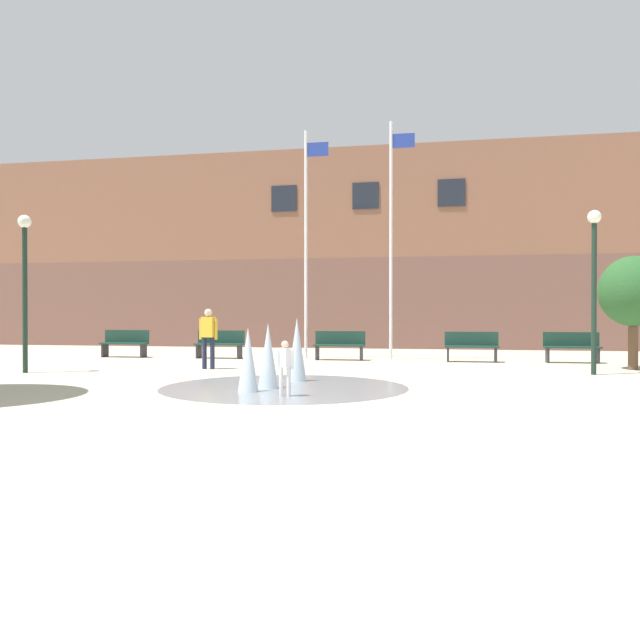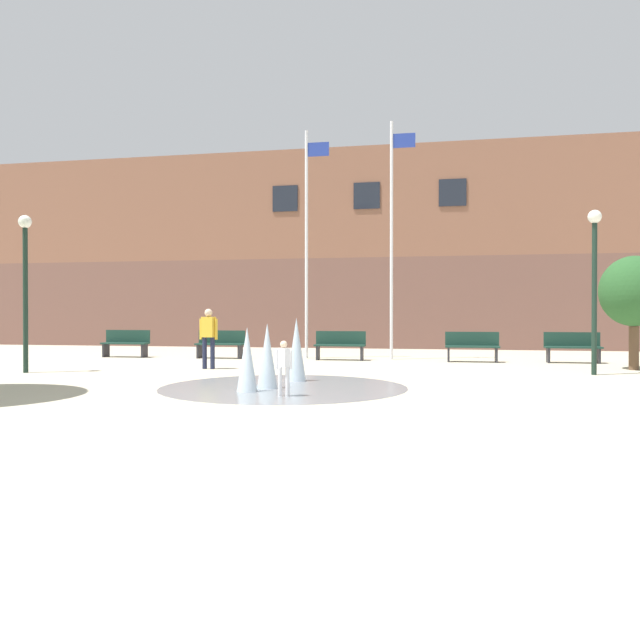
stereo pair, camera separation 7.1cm
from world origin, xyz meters
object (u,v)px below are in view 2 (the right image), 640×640
at_px(child_running, 284,364).
at_px(adult_watching, 209,334).
at_px(park_bench_far_right, 573,347).
at_px(park_bench_near_trashcan, 472,346).
at_px(flagpole_right, 392,233).
at_px(lamp_post_right_lane, 594,267).
at_px(park_bench_under_left_flagpole, 220,344).
at_px(park_bench_under_right_flagpole, 340,345).
at_px(lamp_post_left_lane, 25,270).
at_px(flagpole_left, 307,237).
at_px(park_bench_left_of_flagpoles, 126,343).
at_px(street_tree_near_building, 634,292).

xyz_separation_m(child_running, adult_watching, (-3.30, 4.92, 0.35)).
relative_size(park_bench_far_right, adult_watching, 1.01).
height_order(park_bench_near_trashcan, adult_watching, adult_watching).
xyz_separation_m(flagpole_right, lamp_post_right_lane, (5.11, -4.13, -1.47)).
distance_m(park_bench_under_left_flagpole, adult_watching, 3.97).
relative_size(park_bench_under_right_flagpole, lamp_post_left_lane, 0.41).
bearing_deg(park_bench_far_right, flagpole_left, 177.11).
distance_m(park_bench_under_left_flagpole, lamp_post_left_lane, 6.72).
bearing_deg(flagpole_right, adult_watching, -135.87).
relative_size(park_bench_left_of_flagpoles, street_tree_near_building, 0.54).
relative_size(flagpole_left, street_tree_near_building, 2.51).
bearing_deg(park_bench_under_left_flagpole, park_bench_left_of_flagpoles, -178.88).
height_order(park_bench_under_left_flagpole, lamp_post_left_lane, lamp_post_left_lane).
xyz_separation_m(adult_watching, flagpole_left, (1.73, 4.37, 3.03)).
bearing_deg(adult_watching, lamp_post_right_lane, -167.55).
bearing_deg(flagpole_right, park_bench_under_right_flagpole, -159.70).
relative_size(park_bench_under_right_flagpole, child_running, 1.62).
height_order(lamp_post_right_lane, street_tree_near_building, lamp_post_right_lane).
xyz_separation_m(park_bench_under_right_flagpole, flagpole_left, (-1.18, 0.59, 3.48)).
relative_size(child_running, flagpole_right, 0.13).
height_order(park_bench_far_right, flagpole_right, flagpole_right).
distance_m(park_bench_far_right, flagpole_left, 8.86).
distance_m(park_bench_far_right, street_tree_near_building, 2.85).
xyz_separation_m(park_bench_left_of_flagpoles, park_bench_under_right_flagpole, (7.29, 0.05, 0.00)).
height_order(park_bench_far_right, lamp_post_left_lane, lamp_post_left_lane).
bearing_deg(park_bench_near_trashcan, park_bench_under_right_flagpole, 179.73).
bearing_deg(park_bench_under_right_flagpole, park_bench_under_left_flagpole, 179.77).
relative_size(flagpole_left, lamp_post_right_lane, 1.89).
bearing_deg(flagpole_left, lamp_post_left_lane, -133.02).
height_order(park_bench_left_of_flagpoles, child_running, child_running).
height_order(park_bench_under_right_flagpole, lamp_post_left_lane, lamp_post_left_lane).
relative_size(adult_watching, lamp_post_left_lane, 0.41).
bearing_deg(flagpole_left, park_bench_under_left_flagpole, -168.38).
bearing_deg(park_bench_left_of_flagpoles, flagpole_left, 5.97).
relative_size(park_bench_left_of_flagpoles, park_bench_under_left_flagpole, 1.00).
xyz_separation_m(park_bench_far_right, flagpole_left, (-8.14, 0.41, 3.48)).
bearing_deg(flagpole_left, park_bench_far_right, -2.89).
distance_m(flagpole_left, street_tree_near_building, 9.76).
bearing_deg(flagpole_right, child_running, -97.42).
bearing_deg(child_running, adult_watching, -18.97).
xyz_separation_m(flagpole_right, street_tree_near_building, (6.44, -2.54, -2.00)).
bearing_deg(park_bench_under_left_flagpole, adult_watching, -74.47).
relative_size(park_bench_near_trashcan, lamp_post_left_lane, 0.41).
bearing_deg(lamp_post_right_lane, street_tree_near_building, 49.97).
height_order(park_bench_under_left_flagpole, park_bench_under_right_flagpole, same).
distance_m(flagpole_left, flagpole_right, 2.78).
distance_m(park_bench_far_right, child_running, 11.05).
bearing_deg(flagpole_left, park_bench_near_trashcan, -6.64).
xyz_separation_m(park_bench_left_of_flagpoles, park_bench_under_left_flagpole, (3.32, 0.06, 0.00)).
height_order(park_bench_under_left_flagpole, adult_watching, adult_watching).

